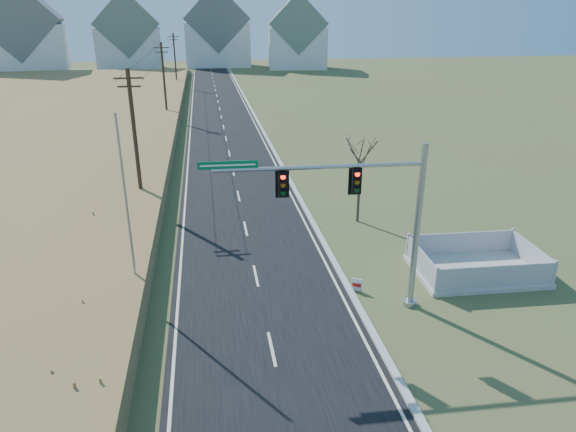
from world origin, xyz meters
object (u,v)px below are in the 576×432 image
at_px(traffic_signal_mast, 375,212).
at_px(open_sign, 357,285).
at_px(fence_enclosure, 475,268).
at_px(bare_tree, 361,151).
at_px(flagpole, 130,231).

height_order(traffic_signal_mast, open_sign, traffic_signal_mast).
bearing_deg(traffic_signal_mast, fence_enclosure, 21.91).
height_order(traffic_signal_mast, fence_enclosure, traffic_signal_mast).
xyz_separation_m(fence_enclosure, bare_tree, (-3.86, 7.57, 4.25)).
bearing_deg(flagpole, open_sign, -5.17).
height_order(open_sign, flagpole, flagpole).
distance_m(traffic_signal_mast, fence_enclosure, 7.86).
xyz_separation_m(fence_enclosure, flagpole, (-16.37, 0.11, 3.10)).
bearing_deg(open_sign, flagpole, -156.93).
distance_m(traffic_signal_mast, open_sign, 4.42).
bearing_deg(traffic_signal_mast, bare_tree, 78.45).
bearing_deg(bare_tree, traffic_signal_mast, -103.61).
xyz_separation_m(open_sign, flagpole, (-10.01, 0.90, 3.04)).
distance_m(fence_enclosure, open_sign, 6.41).
bearing_deg(fence_enclosure, flagpole, -178.12).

